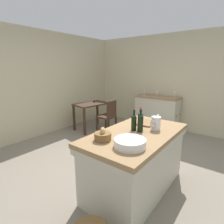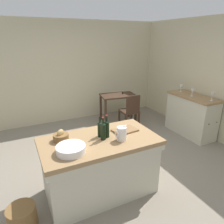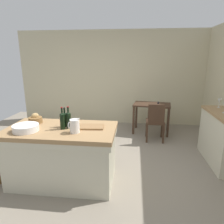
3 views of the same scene
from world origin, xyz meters
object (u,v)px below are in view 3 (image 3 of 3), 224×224
Objects in this scene: wine_bottle_green at (62,120)px; wash_bowl at (26,128)px; island_table at (63,153)px; wine_bottle_amber at (65,119)px; wooden_chair at (155,121)px; pitcher at (75,126)px; wine_bottle_dark at (69,119)px; writing_desk at (152,109)px; wine_glass_middle at (219,102)px; side_cabinet at (224,138)px; bread_basket at (35,120)px; cutting_board at (91,127)px.

wash_bowl is at bearing -164.04° from wine_bottle_green.
island_table is 5.51× the size of wine_bottle_amber.
wine_bottle_green is (-1.50, -1.76, 0.51)m from wooden_chair.
wine_bottle_dark is (-0.14, 0.17, 0.03)m from pitcher.
pitcher is (-1.28, -1.89, 0.48)m from wooden_chair.
writing_desk is 2.77m from pitcher.
wine_bottle_green reaches higher than wine_glass_middle.
wine_glass_middle reaches higher than side_cabinet.
wine_bottle_green is (0.52, -0.22, 0.07)m from bread_basket.
bread_basket reaches higher than island_table.
island_table is 2.75m from writing_desk.
wine_glass_middle is at bearing 25.74° from island_table.
pitcher is at bearing -116.80° from writing_desk.
wine_bottle_dark reaches higher than island_table.
wine_glass_middle is at bearing 88.56° from side_cabinet.
pitcher is at bearing -156.97° from side_cabinet.
wine_bottle_green is 1.93× the size of wine_glass_middle.
cutting_board is (0.18, 0.23, -0.08)m from pitcher.
side_cabinet is 1.85m from writing_desk.
side_cabinet is at bearing 16.88° from wine_bottle_amber.
writing_desk is at bearing 56.85° from wine_bottle_amber.
cutting_board is at bearing 15.48° from wash_bowl.
side_cabinet is at bearing 18.47° from wash_bowl.
wine_bottle_dark reaches higher than wooden_chair.
wine_bottle_amber is at bearing 90.63° from wine_bottle_green.
wine_bottle_dark is (-1.42, -1.72, 0.51)m from wooden_chair.
cutting_board is at bearing -115.44° from writing_desk.
wooden_chair is 2.58m from bread_basket.
wine_bottle_amber reaches higher than cutting_board.
wash_bowl reaches higher than writing_desk.
wine_bottle_dark is at bearing -16.21° from bread_basket.
bread_basket is (-3.13, -0.68, 0.45)m from side_cabinet.
wooden_chair is at bearing 50.39° from wine_bottle_dark.
wine_glass_middle is at bearing -21.82° from wooden_chair.
wine_bottle_amber reaches higher than wooden_chair.
wine_bottle_dark is 0.09m from wine_bottle_green.
wine_glass_middle is at bearing 19.20° from bread_basket.
wooden_chair is 2.29m from wine_bottle_dark.
wine_bottle_green is at bearing -153.37° from wine_glass_middle.
wine_bottle_amber is at bearing -132.01° from wooden_chair.
side_cabinet is 5.81× the size of bread_basket.
bread_basket is at bearing 157.16° from wine_bottle_green.
cutting_board is 0.41m from wine_bottle_amber.
side_cabinet is 3.69× the size of wine_bottle_dark.
wine_bottle_amber is (-0.40, -0.00, 0.11)m from cutting_board.
wine_bottle_green is (-2.61, -0.90, 0.52)m from side_cabinet.
cutting_board is 2.12× the size of wine_glass_middle.
wine_bottle_dark is (-2.54, -0.85, 0.52)m from side_cabinet.
wash_bowl is at bearing -84.06° from bread_basket.
wine_bottle_dark reaches higher than wine_glass_middle.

